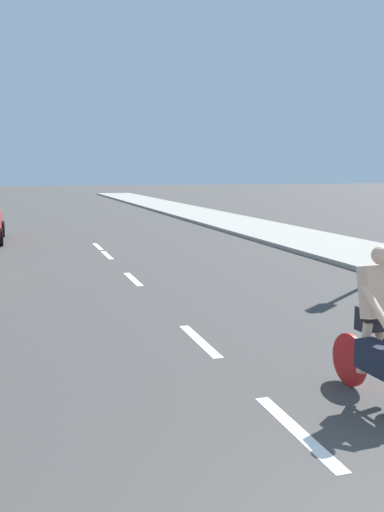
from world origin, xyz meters
The scene contains 8 objects.
ground_plane centered at (0.00, 20.00, 0.00)m, with size 160.00×160.00×0.00m, color #423F3D.
sidewalk_strip centered at (7.67, 22.00, 0.07)m, with size 3.60×80.00×0.14m, color #9E998E.
lane_stripe_1 centered at (0.00, 2.99, 0.00)m, with size 0.16×1.80×0.01m, color white.
lane_stripe_2 centered at (0.00, 6.30, 0.00)m, with size 0.16×1.80×0.01m, color white.
lane_stripe_3 centered at (0.00, 11.70, 0.00)m, with size 0.16×1.80×0.01m, color white.
lane_stripe_4 centered at (0.00, 15.94, 0.00)m, with size 0.16×1.80×0.01m, color white.
lane_stripe_5 centered at (0.00, 18.08, 0.00)m, with size 0.16×1.80×0.01m, color white.
cyclist centered at (1.19, 3.40, 0.83)m, with size 0.64×1.71×1.82m.
Camera 1 is at (-2.66, -2.06, 2.66)m, focal length 40.50 mm.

